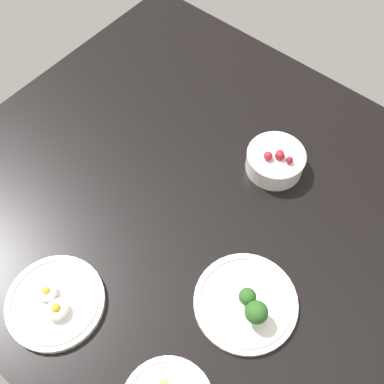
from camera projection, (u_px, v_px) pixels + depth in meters
dining_table at (192, 201)px, 112.91cm from camera, size 116.94×108.94×4.00cm
bowl_berries at (275, 160)px, 112.94cm from camera, size 14.25×14.25×7.29cm
plate_eggs at (55, 302)px, 96.67cm from camera, size 20.53×20.53×4.86cm
plate_broccoli at (247, 303)px, 96.24cm from camera, size 21.70×21.70×7.37cm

